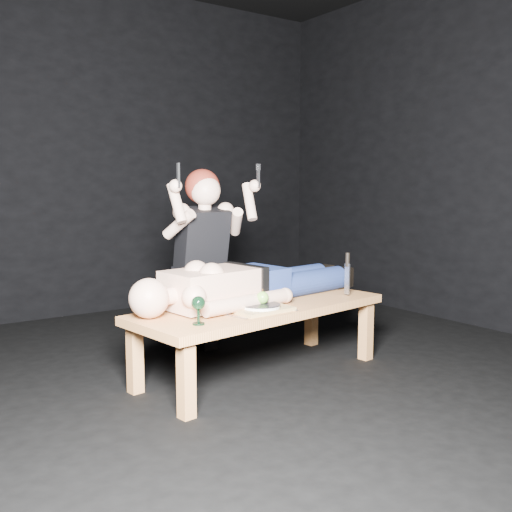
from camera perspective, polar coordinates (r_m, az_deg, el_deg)
name	(u,v)px	position (r m, az deg, el deg)	size (l,w,h in m)	color
ground	(238,389)	(3.50, -1.74, -12.91)	(5.00, 5.00, 0.00)	black
back_wall	(86,151)	(5.56, -16.35, 9.91)	(5.00, 5.00, 0.00)	black
table	(261,340)	(3.68, 0.45, -8.21)	(1.67, 0.63, 0.45)	#CA874B
lying_man	(253,278)	(3.73, -0.28, -2.20)	(1.83, 0.56, 0.29)	tan
kneeling_woman	(197,260)	(4.09, -5.83, -0.39)	(0.71, 0.80, 1.34)	black
serving_tray	(261,309)	(3.45, 0.47, -5.24)	(0.35, 0.25, 0.02)	#AA894F
plate	(261,306)	(3.44, 0.47, -4.93)	(0.23, 0.23, 0.02)	white
apple	(263,298)	(3.45, 0.65, -4.11)	(0.07, 0.07, 0.07)	#56942B
goblet	(198,310)	(3.12, -5.68, -5.33)	(0.08, 0.08, 0.16)	black
fork_flat	(235,317)	(3.29, -2.06, -5.98)	(0.02, 0.18, 0.01)	#B2B2B7
knife_flat	(289,308)	(3.52, 3.29, -5.13)	(0.02, 0.18, 0.01)	#B2B2B7
spoon_flat	(272,308)	(3.53, 1.63, -5.09)	(0.02, 0.18, 0.01)	#B2B2B7
carving_knife	(347,274)	(3.93, 8.96, -1.79)	(0.04, 0.04, 0.29)	#B2B2B7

